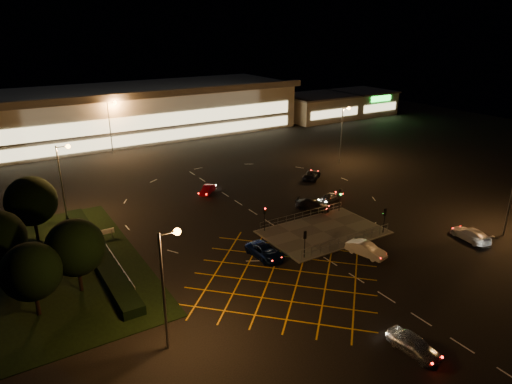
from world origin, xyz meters
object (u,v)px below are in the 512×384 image
signal_sw (305,239)px  car_queue_white (366,249)px  car_far_dkgrey (313,205)px  signal_nw (265,214)px  car_near_silver (414,344)px  signal_ne (340,195)px  car_circ_red (208,190)px  car_approach_white (471,234)px  signal_se (385,215)px  car_right_silver (331,197)px  car_east_grey (312,175)px  car_left_blue (265,252)px

signal_sw → car_queue_white: (6.19, -3.01, -1.62)m
car_queue_white → car_far_dkgrey: size_ratio=0.95×
signal_nw → car_far_dkgrey: signal_nw is taller
signal_sw → car_near_silver: signal_sw is taller
signal_sw → car_far_dkgrey: size_ratio=0.66×
signal_nw → signal_ne: 12.00m
signal_nw → car_near_silver: (-1.99, -24.47, -1.62)m
car_near_silver → car_far_dkgrey: 29.22m
car_circ_red → car_approach_white: (19.48, -30.38, 0.11)m
signal_nw → signal_ne: same height
signal_sw → car_approach_white: (19.42, -6.65, -1.64)m
signal_nw → car_near_silver: size_ratio=0.72×
signal_se → car_right_silver: size_ratio=0.84×
signal_se → car_circ_red: signal_se is taller
car_near_silver → car_right_silver: 32.13m
signal_nw → car_far_dkgrey: bearing=14.6°
signal_sw → signal_se: size_ratio=1.00×
car_east_grey → car_queue_white: bearing=115.4°
signal_sw → signal_nw: (0.00, 7.99, 0.00)m
car_circ_red → car_east_grey: car_east_grey is taller
car_circ_red → car_approach_white: size_ratio=0.75×
car_right_silver → car_east_grey: bearing=-37.9°
car_approach_white → car_near_silver: bearing=32.5°
signal_nw → car_left_blue: size_ratio=0.62×
signal_ne → car_circ_red: bearing=127.5°
car_east_grey → car_far_dkgrey: bearing=103.1°
signal_nw → car_east_grey: bearing=36.6°
car_left_blue → car_right_silver: 19.43m
signal_ne → car_approach_white: bearing=-63.1°
car_queue_white → car_left_blue: (-9.69, 5.43, -0.04)m
signal_sw → car_circ_red: 23.80m
car_near_silver → car_left_blue: (-1.51, 18.90, -0.04)m
signal_ne → car_near_silver: (-13.99, -24.47, -1.62)m
car_far_dkgrey → car_right_silver: bearing=-19.0°
car_queue_white → car_circ_red: bearing=89.2°
car_far_dkgrey → car_right_silver: car_far_dkgrey is taller
car_approach_white → car_circ_red: bearing=-49.5°
car_right_silver → car_approach_white: bearing=-177.3°
signal_se → car_left_blue: signal_se is taller
signal_se → car_queue_white: (-5.81, -3.01, -1.62)m
signal_ne → car_near_silver: 28.23m
car_right_silver → car_near_silver: bearing=136.0°
car_circ_red → car_right_silver: bearing=4.7°
signal_nw → car_circ_red: (-0.07, 15.74, -1.75)m
signal_sw → car_queue_white: 7.07m
signal_nw → car_right_silver: (13.62, 3.62, -1.73)m
car_near_silver → car_circ_red: (1.92, 40.21, -0.13)m
signal_sw → car_near_silver: bearing=83.1°
signal_se → car_circ_red: bearing=-63.1°
car_right_silver → car_east_grey: 10.29m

